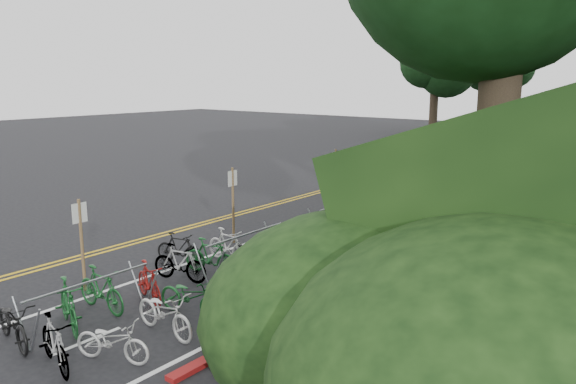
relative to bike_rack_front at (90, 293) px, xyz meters
name	(u,v)px	position (x,y,z in m)	size (l,w,h in m)	color
ground	(88,281)	(-2.63, 1.55, -0.79)	(120.00, 120.00, 0.00)	black
road_markings	(323,214)	(-2.00, 11.65, -0.79)	(7.47, 80.00, 0.01)	gold
red_curb	(465,223)	(3.07, 13.55, -0.74)	(0.25, 28.00, 0.10)	maroon
bike_rack_front	(90,293)	(0.00, 0.00, 0.00)	(1.09, 2.99, 1.07)	gray
bike_racks_rest	(411,189)	(0.37, 14.55, 0.06)	(1.14, 23.00, 1.17)	gray
signpost_near	(81,239)	(-2.08, 1.14, 0.57)	(0.08, 0.40, 2.38)	brown
signposts_rest	(372,166)	(-2.03, 15.55, 0.64)	(0.08, 18.40, 2.50)	brown
bike_front	(179,248)	(-1.79, 4.02, -0.33)	(1.54, 0.44, 0.93)	black
bike_valet	(167,287)	(0.40, 1.73, -0.29)	(3.28, 8.40, 1.10)	black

